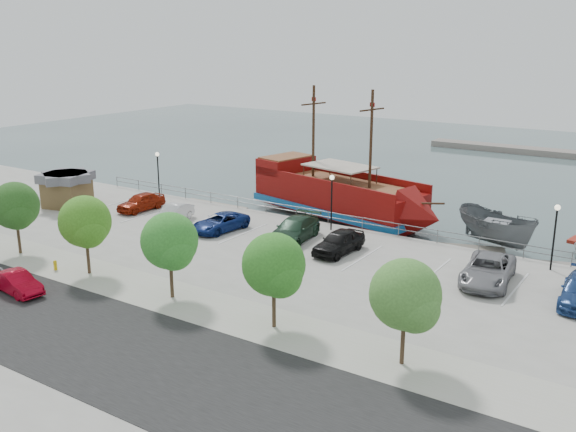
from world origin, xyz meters
The scene contains 27 objects.
ground centered at (0.00, 0.00, -1.00)m, with size 160.00×160.00×0.00m, color #33484B.
land_slab centered at (0.00, -21.00, -0.60)m, with size 100.00×58.00×1.20m, color gray.
street centered at (0.00, -16.00, 0.01)m, with size 100.00×8.00×0.04m, color black.
sidewalk centered at (0.00, -10.00, 0.01)m, with size 100.00×4.00×0.05m, color #ADAC98.
seawall_railing centered at (0.00, 7.80, 0.53)m, with size 50.00×0.06×1.00m.
pirate_ship centered at (-1.60, 12.46, 0.97)m, with size 18.97×8.88×11.75m.
patrol_boat centered at (11.15, 11.54, 0.41)m, with size 2.74×7.28×2.82m, color slate.
dock_west centered at (-14.00, 9.20, -0.81)m, with size 6.68×1.91×0.38m, color gray.
dock_mid centered at (8.77, 9.20, -0.79)m, with size 7.27×2.08×0.42m, color slate.
dock_east centered at (16.38, 9.20, -0.78)m, with size 7.75×2.21×0.44m, color gray.
shed centered at (-22.73, 0.12, 1.58)m, with size 4.40×4.40×2.97m.
street_sedan centered at (-8.95, -14.38, 0.64)m, with size 1.35×3.86×1.27m, color #9E0317.
fire_hydrant centered at (-10.24, -10.80, 0.37)m, with size 0.24×0.24×0.68m.
lamp_post_left centered at (-18.00, 6.50, 2.94)m, with size 0.36×0.36×4.28m.
lamp_post_mid centered at (0.00, 6.50, 2.94)m, with size 0.36×0.36×4.28m.
lamp_post_right centered at (16.00, 6.50, 2.94)m, with size 0.36×0.36×4.28m.
tree_b centered at (-14.85, -10.07, 3.30)m, with size 3.30×3.20×5.00m.
tree_c centered at (-7.85, -10.07, 3.30)m, with size 3.30×3.20×5.00m.
tree_d centered at (-0.85, -10.07, 3.30)m, with size 3.30×3.20×5.00m.
tree_e centered at (6.15, -10.07, 3.30)m, with size 3.30×3.20×5.00m.
tree_f centered at (13.15, -10.07, 3.30)m, with size 3.30×3.20×5.00m.
parked_car_a centered at (-16.35, 2.63, 0.75)m, with size 1.78×4.43×1.51m, color maroon.
parked_car_b centered at (-11.55, 1.44, 0.70)m, with size 1.48×4.24×1.40m, color silver.
parked_car_c centered at (-6.93, 1.66, 0.67)m, with size 2.22×4.81×1.34m, color navy.
parked_car_d centered at (-0.93, 2.70, 0.82)m, with size 2.31×5.67×1.64m, color #1C3926.
parked_car_e centered at (3.13, 2.03, 0.80)m, with size 1.89×4.69×1.60m, color black.
parked_car_g centered at (13.27, 2.10, 0.81)m, with size 2.69×5.83×1.62m, color gray.
Camera 1 is at (23.00, -34.68, 14.30)m, focal length 40.00 mm.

